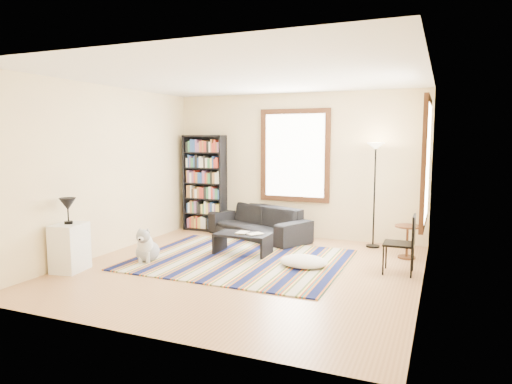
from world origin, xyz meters
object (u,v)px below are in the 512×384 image
at_px(white_cabinet, 70,247).
at_px(sofa, 258,222).
at_px(coffee_table, 243,244).
at_px(folding_chair, 399,244).
at_px(dog, 148,245).
at_px(floor_cushion, 304,261).
at_px(floor_lamp, 374,195).
at_px(side_table, 407,242).
at_px(bookshelf, 205,183).

bearing_deg(white_cabinet, sofa, 51.87).
bearing_deg(sofa, coffee_table, -54.98).
height_order(coffee_table, white_cabinet, white_cabinet).
height_order(folding_chair, white_cabinet, folding_chair).
distance_m(folding_chair, dog, 3.81).
distance_m(folding_chair, white_cabinet, 4.77).
height_order(white_cabinet, dog, white_cabinet).
relative_size(sofa, floor_cushion, 2.92).
relative_size(floor_lamp, side_table, 3.44).
bearing_deg(sofa, white_cabinet, -94.62).
bearing_deg(dog, floor_cushion, -1.58).
height_order(bookshelf, dog, bookshelf).
xyz_separation_m(coffee_table, side_table, (2.55, 0.81, 0.09)).
xyz_separation_m(floor_cushion, folding_chair, (1.34, 0.24, 0.34)).
height_order(sofa, side_table, sofa).
bearing_deg(dog, coffee_table, 22.51).
bearing_deg(bookshelf, white_cabinet, -96.45).
bearing_deg(bookshelf, folding_chair, -22.19).
bearing_deg(sofa, floor_lamp, 26.70).
height_order(side_table, folding_chair, folding_chair).
distance_m(sofa, white_cabinet, 3.54).
bearing_deg(white_cabinet, bookshelf, 74.10).
bearing_deg(bookshelf, side_table, -10.20).
height_order(coffee_table, floor_lamp, floor_lamp).
xyz_separation_m(bookshelf, floor_lamp, (3.50, -0.17, -0.07)).
bearing_deg(coffee_table, white_cabinet, -136.80).
relative_size(sofa, coffee_table, 2.37).
xyz_separation_m(sofa, coffee_table, (0.25, -1.28, -0.13)).
bearing_deg(white_cabinet, coffee_table, 33.75).
height_order(sofa, folding_chair, folding_chair).
height_order(side_table, dog, dog).
height_order(sofa, dog, sofa).
xyz_separation_m(bookshelf, white_cabinet, (-0.38, -3.38, -0.65)).
distance_m(floor_cushion, folding_chair, 1.40).
bearing_deg(bookshelf, sofa, -11.57).
height_order(sofa, floor_lamp, floor_lamp).
bearing_deg(floor_lamp, sofa, -177.37).
relative_size(sofa, white_cabinet, 3.04).
distance_m(bookshelf, white_cabinet, 3.46).
bearing_deg(folding_chair, bookshelf, 157.39).
bearing_deg(sofa, folding_chair, -2.74).
bearing_deg(dog, bookshelf, 81.77).
relative_size(coffee_table, folding_chair, 1.05).
bearing_deg(floor_cushion, bookshelf, 145.18).
distance_m(sofa, dog, 2.45).
height_order(floor_cushion, floor_lamp, floor_lamp).
xyz_separation_m(side_table, white_cabinet, (-4.50, -2.64, 0.08)).
height_order(floor_lamp, side_table, floor_lamp).
bearing_deg(folding_chair, white_cabinet, -159.29).
bearing_deg(dog, folding_chair, -3.27).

